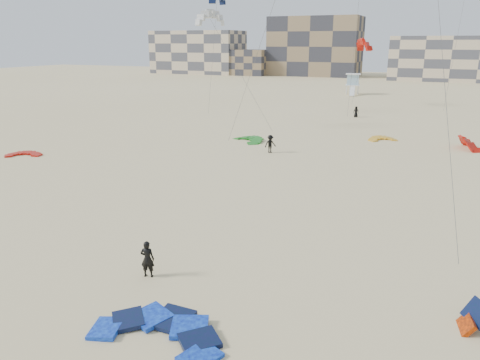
% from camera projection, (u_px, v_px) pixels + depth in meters
% --- Properties ---
extents(ground, '(320.00, 320.00, 0.00)m').
position_uv_depth(ground, '(191.00, 280.00, 21.54)').
color(ground, beige).
rests_on(ground, ground).
extents(kite_ground_blue, '(4.77, 5.00, 0.87)m').
position_uv_depth(kite_ground_blue, '(159.00, 337.00, 17.39)').
color(kite_ground_blue, blue).
rests_on(kite_ground_blue, ground).
extents(kite_ground_red, '(4.17, 4.24, 0.58)m').
position_uv_depth(kite_ground_red, '(24.00, 155.00, 45.01)').
color(kite_ground_red, red).
rests_on(kite_ground_red, ground).
extents(kite_ground_green, '(5.46, 5.49, 1.32)m').
position_uv_depth(kite_ground_green, '(249.00, 141.00, 51.58)').
color(kite_ground_green, '#18901E').
rests_on(kite_ground_green, ground).
extents(kite_ground_red_far, '(4.51, 4.44, 3.77)m').
position_uv_depth(kite_ground_red_far, '(470.00, 149.00, 47.76)').
color(kite_ground_red_far, red).
rests_on(kite_ground_red_far, ground).
extents(kite_ground_yellow, '(4.18, 4.23, 1.09)m').
position_uv_depth(kite_ground_yellow, '(382.00, 140.00, 52.00)').
color(kite_ground_yellow, gold).
rests_on(kite_ground_yellow, ground).
extents(kitesurfer_main, '(0.74, 0.58, 1.78)m').
position_uv_depth(kitesurfer_main, '(147.00, 259.00, 21.61)').
color(kitesurfer_main, black).
rests_on(kitesurfer_main, ground).
extents(kitesurfer_c, '(1.28, 1.27, 1.77)m').
position_uv_depth(kitesurfer_c, '(270.00, 144.00, 45.88)').
color(kitesurfer_c, black).
rests_on(kitesurfer_c, ground).
extents(kitesurfer_e, '(0.79, 0.54, 1.57)m').
position_uv_depth(kitesurfer_e, '(356.00, 112.00, 67.57)').
color(kitesurfer_e, black).
rests_on(kitesurfer_e, ground).
extents(kite_fly_grey, '(11.74, 6.11, 13.21)m').
position_uv_depth(kite_fly_grey, '(211.00, 19.00, 55.33)').
color(kite_fly_grey, white).
rests_on(kite_fly_grey, ground).
extents(kite_fly_red, '(5.41, 8.56, 10.46)m').
position_uv_depth(kite_fly_red, '(364.00, 46.00, 76.93)').
color(kite_fly_red, red).
rests_on(kite_fly_red, ground).
extents(lifeguard_tower_far, '(3.42, 6.00, 4.20)m').
position_uv_depth(lifeguard_tower_far, '(353.00, 84.00, 96.37)').
color(lifeguard_tower_far, white).
rests_on(lifeguard_tower_far, ground).
extents(condo_west_a, '(30.00, 15.00, 14.00)m').
position_uv_depth(condo_west_a, '(198.00, 52.00, 160.61)').
color(condo_west_a, beige).
rests_on(condo_west_a, ground).
extents(condo_west_b, '(28.00, 14.00, 18.00)m').
position_uv_depth(condo_west_b, '(315.00, 47.00, 148.21)').
color(condo_west_b, '#876F51').
rests_on(condo_west_b, ground).
extents(condo_mid, '(32.00, 16.00, 12.00)m').
position_uv_depth(condo_mid, '(451.00, 58.00, 130.21)').
color(condo_mid, beige).
rests_on(condo_mid, ground).
extents(condo_fill_left, '(12.00, 10.00, 8.00)m').
position_uv_depth(condo_fill_left, '(250.00, 62.00, 152.03)').
color(condo_fill_left, '#876F51').
rests_on(condo_fill_left, ground).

